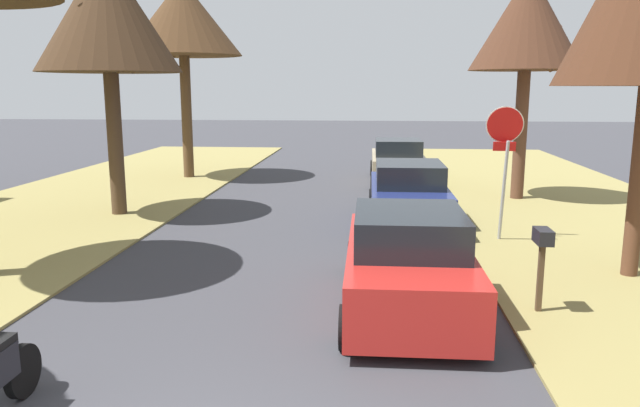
{
  "coord_description": "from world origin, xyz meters",
  "views": [
    {
      "loc": [
        1.6,
        -3.89,
        3.37
      ],
      "look_at": [
        0.75,
        5.69,
        1.52
      ],
      "focal_mm": 33.9,
      "sensor_mm": 36.0,
      "label": 1
    }
  ],
  "objects_px": {
    "parked_sedan_red": "(407,263)",
    "curbside_mailbox": "(542,246)",
    "stop_sign_far": "(504,144)",
    "street_tree_left_far": "(183,19)",
    "parked_sedan_navy": "(408,196)",
    "street_tree_left_mid_b": "(107,14)",
    "parked_sedan_tan": "(398,163)",
    "street_tree_right_mid_b": "(527,22)"
  },
  "relations": [
    {
      "from": "parked_sedan_navy",
      "to": "curbside_mailbox",
      "type": "bearing_deg",
      "value": -74.77
    },
    {
      "from": "street_tree_left_far",
      "to": "curbside_mailbox",
      "type": "xyz_separation_m",
      "value": [
        9.5,
        -13.28,
        -4.78
      ]
    },
    {
      "from": "street_tree_left_mid_b",
      "to": "curbside_mailbox",
      "type": "xyz_separation_m",
      "value": [
        9.31,
        -6.44,
        -4.16
      ]
    },
    {
      "from": "parked_sedan_red",
      "to": "curbside_mailbox",
      "type": "bearing_deg",
      "value": -2.87
    },
    {
      "from": "stop_sign_far",
      "to": "parked_sedan_red",
      "type": "bearing_deg",
      "value": -117.57
    },
    {
      "from": "parked_sedan_navy",
      "to": "stop_sign_far",
      "type": "bearing_deg",
      "value": -38.78
    },
    {
      "from": "stop_sign_far",
      "to": "street_tree_left_far",
      "type": "height_order",
      "value": "street_tree_left_far"
    },
    {
      "from": "street_tree_right_mid_b",
      "to": "parked_sedan_tan",
      "type": "relative_size",
      "value": 1.51
    },
    {
      "from": "parked_sedan_navy",
      "to": "parked_sedan_tan",
      "type": "distance_m",
      "value": 6.82
    },
    {
      "from": "street_tree_left_mid_b",
      "to": "street_tree_left_far",
      "type": "xyz_separation_m",
      "value": [
        -0.19,
        6.84,
        0.62
      ]
    },
    {
      "from": "curbside_mailbox",
      "to": "parked_sedan_navy",
      "type": "bearing_deg",
      "value": 105.23
    },
    {
      "from": "street_tree_right_mid_b",
      "to": "parked_sedan_red",
      "type": "height_order",
      "value": "street_tree_right_mid_b"
    },
    {
      "from": "parked_sedan_tan",
      "to": "curbside_mailbox",
      "type": "bearing_deg",
      "value": -82.67
    },
    {
      "from": "street_tree_left_far",
      "to": "parked_sedan_tan",
      "type": "relative_size",
      "value": 1.63
    },
    {
      "from": "stop_sign_far",
      "to": "curbside_mailbox",
      "type": "bearing_deg",
      "value": -93.91
    },
    {
      "from": "stop_sign_far",
      "to": "street_tree_left_mid_b",
      "type": "relative_size",
      "value": 0.44
    },
    {
      "from": "parked_sedan_red",
      "to": "curbside_mailbox",
      "type": "distance_m",
      "value": 2.01
    },
    {
      "from": "parked_sedan_red",
      "to": "parked_sedan_tan",
      "type": "xyz_separation_m",
      "value": [
        0.32,
        12.75,
        0.0
      ]
    },
    {
      "from": "parked_sedan_navy",
      "to": "parked_sedan_red",
      "type": "bearing_deg",
      "value": -93.22
    },
    {
      "from": "street_tree_left_far",
      "to": "curbside_mailbox",
      "type": "bearing_deg",
      "value": -54.41
    },
    {
      "from": "stop_sign_far",
      "to": "curbside_mailbox",
      "type": "height_order",
      "value": "stop_sign_far"
    },
    {
      "from": "street_tree_left_far",
      "to": "parked_sedan_navy",
      "type": "distance_m",
      "value": 11.85
    },
    {
      "from": "street_tree_right_mid_b",
      "to": "street_tree_left_mid_b",
      "type": "xyz_separation_m",
      "value": [
        -11.19,
        -3.31,
        -0.02
      ]
    },
    {
      "from": "stop_sign_far",
      "to": "parked_sedan_red",
      "type": "distance_m",
      "value": 5.14
    },
    {
      "from": "parked_sedan_red",
      "to": "parked_sedan_navy",
      "type": "relative_size",
      "value": 1.0
    },
    {
      "from": "street_tree_left_mid_b",
      "to": "parked_sedan_tan",
      "type": "bearing_deg",
      "value": 39.93
    },
    {
      "from": "stop_sign_far",
      "to": "street_tree_left_mid_b",
      "type": "height_order",
      "value": "street_tree_left_mid_b"
    },
    {
      "from": "street_tree_left_far",
      "to": "curbside_mailbox",
      "type": "distance_m",
      "value": 17.01
    },
    {
      "from": "stop_sign_far",
      "to": "street_tree_right_mid_b",
      "type": "height_order",
      "value": "street_tree_right_mid_b"
    },
    {
      "from": "street_tree_left_far",
      "to": "parked_sedan_red",
      "type": "relative_size",
      "value": 1.63
    },
    {
      "from": "stop_sign_far",
      "to": "street_tree_left_far",
      "type": "xyz_separation_m",
      "value": [
        -9.81,
        8.81,
        3.66
      ]
    },
    {
      "from": "street_tree_right_mid_b",
      "to": "parked_sedan_red",
      "type": "xyz_separation_m",
      "value": [
        -3.85,
        -9.65,
        -4.52
      ]
    },
    {
      "from": "street_tree_right_mid_b",
      "to": "street_tree_left_mid_b",
      "type": "relative_size",
      "value": 0.99
    },
    {
      "from": "street_tree_left_mid_b",
      "to": "parked_sedan_navy",
      "type": "bearing_deg",
      "value": -3.02
    },
    {
      "from": "stop_sign_far",
      "to": "parked_sedan_navy",
      "type": "distance_m",
      "value": 2.89
    },
    {
      "from": "parked_sedan_red",
      "to": "parked_sedan_navy",
      "type": "distance_m",
      "value": 5.94
    },
    {
      "from": "stop_sign_far",
      "to": "street_tree_left_far",
      "type": "bearing_deg",
      "value": 138.07
    },
    {
      "from": "parked_sedan_red",
      "to": "parked_sedan_tan",
      "type": "bearing_deg",
      "value": 88.55
    },
    {
      "from": "street_tree_right_mid_b",
      "to": "parked_sedan_red",
      "type": "distance_m",
      "value": 11.33
    },
    {
      "from": "stop_sign_far",
      "to": "parked_sedan_tan",
      "type": "relative_size",
      "value": 0.67
    },
    {
      "from": "street_tree_left_mid_b",
      "to": "curbside_mailbox",
      "type": "bearing_deg",
      "value": -34.66
    },
    {
      "from": "parked_sedan_red",
      "to": "street_tree_left_far",
      "type": "bearing_deg",
      "value": 119.73
    }
  ]
}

